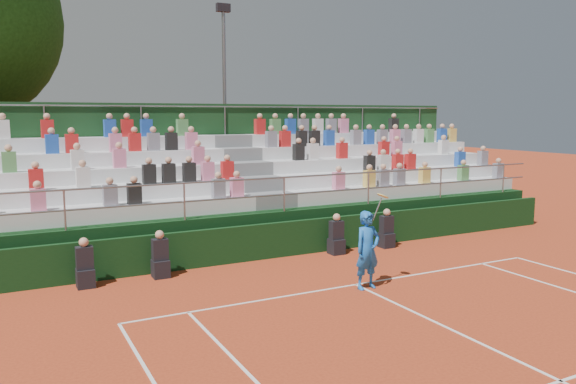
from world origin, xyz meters
TOP-DOWN VIEW (x-y plane):
  - ground at (0.00, 0.00)m, footprint 90.00×90.00m
  - courtside_wall at (0.00, 3.20)m, footprint 20.00×0.15m
  - line_officials at (-1.38, 2.75)m, footprint 9.10×0.40m
  - grandstand at (0.01, 6.44)m, footprint 20.00×5.20m
  - tennis_player at (0.08, -0.34)m, footprint 0.88×0.49m
  - floodlight_mast at (1.66, 12.78)m, footprint 0.60×0.25m

SIDE VIEW (x-z plane):
  - ground at x=0.00m, z-range 0.00..0.00m
  - line_officials at x=-1.38m, z-range -0.12..1.07m
  - courtside_wall at x=0.00m, z-range 0.00..1.00m
  - tennis_player at x=0.08m, z-range -0.19..2.02m
  - grandstand at x=0.01m, z-range -1.12..3.28m
  - floodlight_mast at x=1.66m, z-range 0.68..9.44m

